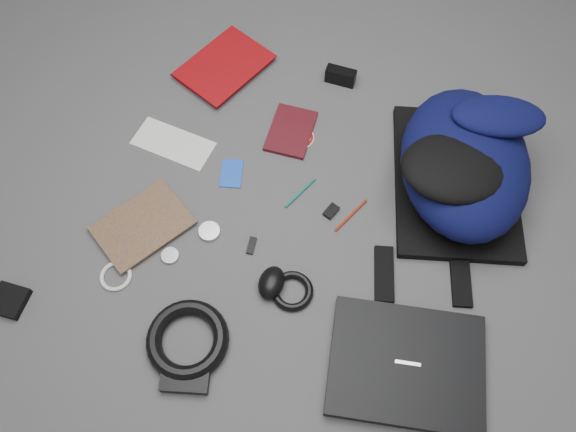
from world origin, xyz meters
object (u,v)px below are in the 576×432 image
at_px(backpack, 465,162).
at_px(power_brick, 185,382).
at_px(comic_book, 125,203).
at_px(textbook_red, 202,50).
at_px(pouch, 9,300).
at_px(mouse, 271,283).
at_px(compact_camera, 341,76).
at_px(laptop, 406,365).
at_px(dvd_case, 291,131).

height_order(backpack, power_brick, backpack).
bearing_deg(comic_book, power_brick, -16.17).
relative_size(textbook_red, pouch, 3.32).
bearing_deg(mouse, comic_book, 167.55).
height_order(textbook_red, compact_camera, compact_camera).
relative_size(laptop, compact_camera, 3.91).
bearing_deg(power_brick, dvd_case, 74.41).
height_order(mouse, pouch, mouse).
height_order(dvd_case, mouse, mouse).
relative_size(backpack, comic_book, 2.18).
bearing_deg(backpack, pouch, -159.60).
distance_m(textbook_red, comic_book, 0.58).
height_order(dvd_case, compact_camera, compact_camera).
xyz_separation_m(textbook_red, mouse, (0.53, -0.64, 0.01)).
relative_size(comic_book, compact_camera, 2.59).
distance_m(mouse, pouch, 0.67).
relative_size(backpack, compact_camera, 5.65).
xyz_separation_m(textbook_red, pouch, (-0.06, -0.94, -0.00)).
xyz_separation_m(comic_book, compact_camera, (0.39, 0.65, 0.02)).
bearing_deg(laptop, power_brick, -167.15).
relative_size(laptop, textbook_red, 1.34).
distance_m(power_brick, pouch, 0.51).
bearing_deg(comic_book, textbook_red, 123.59).
bearing_deg(dvd_case, mouse, -80.09).
xyz_separation_m(textbook_red, dvd_case, (0.39, -0.17, -0.01)).
bearing_deg(pouch, comic_book, 70.77).
relative_size(textbook_red, compact_camera, 2.92).
bearing_deg(pouch, textbook_red, 86.08).
distance_m(backpack, comic_book, 0.93).
height_order(backpack, pouch, backpack).
xyz_separation_m(backpack, mouse, (-0.35, -0.48, -0.09)).
height_order(comic_book, power_brick, power_brick).
distance_m(comic_book, pouch, 0.38).
distance_m(dvd_case, mouse, 0.49).
xyz_separation_m(laptop, power_brick, (-0.47, -0.24, -0.00)).
height_order(laptop, pouch, laptop).
bearing_deg(pouch, dvd_case, 59.59).
xyz_separation_m(backpack, textbook_red, (-0.88, 0.15, -0.09)).
distance_m(dvd_case, compact_camera, 0.25).
distance_m(compact_camera, power_brick, 1.01).
distance_m(compact_camera, pouch, 1.13).
bearing_deg(compact_camera, textbook_red, -176.06).
bearing_deg(pouch, power_brick, -0.49).
xyz_separation_m(compact_camera, mouse, (0.08, -0.70, -0.00)).
xyz_separation_m(backpack, power_brick, (-0.44, -0.79, -0.10)).
height_order(textbook_red, comic_book, textbook_red).
xyz_separation_m(textbook_red, power_brick, (0.44, -0.94, -0.00)).
relative_size(backpack, textbook_red, 1.93).
xyz_separation_m(power_brick, pouch, (-0.51, 0.00, -0.00)).
bearing_deg(mouse, compact_camera, 90.98).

